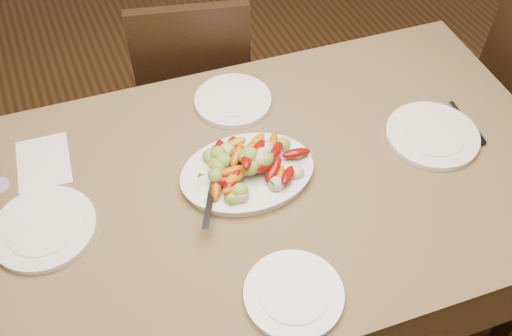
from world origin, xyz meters
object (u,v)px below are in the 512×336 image
Objects in this scene: plate_left at (44,228)px; plate_right at (432,135)px; plate_far at (233,101)px; dining_table at (256,253)px; plate_near at (294,295)px; serving_platter at (247,174)px; chair_far at (194,81)px.

plate_right is at bearing -5.86° from plate_left.
plate_far is at bearing 142.55° from plate_right.
dining_table is 0.54m from plate_near.
serving_platter is at bearing 172.44° from plate_right.
chair_far is 3.80× the size of plate_far.
plate_right is 1.15× the size of plate_near.
plate_left is 1.11× the size of plate_far.
plate_right is 0.70m from plate_near.
plate_left is (-0.57, 0.04, -0.00)m from serving_platter.
plate_left is at bearing 63.21° from chair_far.
plate_near is at bearing -39.76° from plate_left.
plate_near is at bearing -152.84° from plate_right.
serving_platter is (-0.02, 0.03, 0.39)m from dining_table.
chair_far is 0.56m from plate_far.
plate_far is (0.65, 0.27, 0.00)m from plate_left.
serving_platter reaches higher than dining_table.
dining_table is 0.39m from serving_platter.
serving_platter reaches higher than plate_near.
dining_table is 0.52m from plate_far.
plate_left is 0.70m from plate_far.
plate_left is at bearing 173.29° from dining_table.
serving_platter is 1.51× the size of plate_far.
chair_far is at bearing 89.45° from plate_far.
plate_far is 1.01× the size of plate_near.
chair_far is at bearing 84.01° from serving_platter.
plate_left and plate_right have the same top height.
dining_table is at bearing -61.54° from serving_platter.
dining_table is 4.88× the size of serving_platter.
plate_left and plate_near have the same top height.
chair_far reaches higher than plate_near.
plate_right is (0.50, -0.86, 0.29)m from chair_far.
plate_right is at bearing -7.56° from serving_platter.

